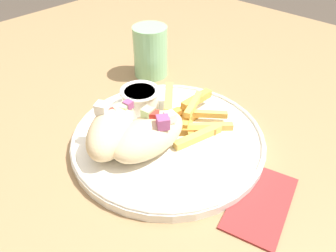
% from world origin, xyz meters
% --- Properties ---
extents(table, '(1.32, 1.32, 0.72)m').
position_xyz_m(table, '(0.00, 0.00, 0.66)').
color(table, '#9E7A51').
rests_on(table, ground_plane).
extents(napkin, '(0.14, 0.10, 0.00)m').
position_xyz_m(napkin, '(-0.01, -0.19, 0.72)').
color(napkin, maroon).
rests_on(napkin, table).
extents(plate, '(0.30, 0.30, 0.02)m').
position_xyz_m(plate, '(-0.01, -0.03, 0.73)').
color(plate, white).
rests_on(plate, table).
extents(pita_sandwich_near, '(0.13, 0.07, 0.06)m').
position_xyz_m(pita_sandwich_near, '(-0.04, -0.03, 0.76)').
color(pita_sandwich_near, beige).
rests_on(pita_sandwich_near, plate).
extents(pita_sandwich_far, '(0.13, 0.11, 0.07)m').
position_xyz_m(pita_sandwich_far, '(-0.08, 0.02, 0.77)').
color(pita_sandwich_far, beige).
rests_on(pita_sandwich_far, plate).
extents(fries_pile, '(0.15, 0.13, 0.04)m').
position_xyz_m(fries_pile, '(0.04, -0.03, 0.75)').
color(fries_pile, '#E5B251').
rests_on(fries_pile, plate).
extents(sauce_ramekin, '(0.07, 0.07, 0.04)m').
position_xyz_m(sauce_ramekin, '(0.02, 0.06, 0.76)').
color(sauce_ramekin, white).
rests_on(sauce_ramekin, plate).
extents(water_glass, '(0.07, 0.07, 0.10)m').
position_xyz_m(water_glass, '(0.13, 0.15, 0.77)').
color(water_glass, '#8CCC93').
rests_on(water_glass, table).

